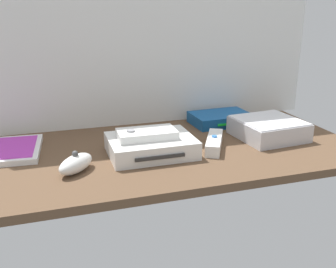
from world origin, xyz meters
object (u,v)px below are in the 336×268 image
Objects in this scene: game_console at (151,146)px; remote_nunchuk at (76,164)px; network_router at (220,119)px; remote_classic_pad at (147,134)px; remote_wand at (214,143)px; game_case at (12,150)px; mini_computer at (269,129)px.

remote_nunchuk reaches higher than game_console.
network_router is (27.59, 18.52, -0.50)cm from game_console.
network_router is 1.27× the size of remote_classic_pad.
remote_classic_pad is at bearing -154.72° from remote_wand.
remote_classic_pad reaches higher than remote_wand.
network_router is at bearing 71.90° from remote_nunchuk.
game_case is at bearing 161.15° from game_console.
remote_classic_pad reaches higher than game_case.
network_router and remote_wand have the same top height.
mini_computer reaches higher than network_router.
remote_wand is 18.34cm from remote_classic_pad.
remote_wand is (16.84, -0.86, -0.69)cm from game_console.
remote_nunchuk reaches higher than game_case.
mini_computer is (34.74, 2.08, 0.44)cm from game_console.
network_router is 52.44cm from remote_nunchuk.
game_console is at bearing 61.12° from remote_nunchuk.
game_case is 1.08× the size of network_router.
game_case is (-33.32, 11.43, -1.44)cm from game_console.
mini_computer is at bearing -3.61° from game_case.
mini_computer is 1.26× the size of remote_classic_pad.
mini_computer reaches higher than game_case.
remote_nunchuk reaches higher than network_router.
game_case is at bearing 161.54° from remote_classic_pad.
game_console is at bearing -154.89° from remote_wand.
game_case is 1.35× the size of remote_wand.
game_console reaches higher than remote_wand.
network_router is 1.25× the size of remote_wand.
mini_computer is 35.98cm from remote_classic_pad.
game_console is 33.23cm from network_router.
game_console is at bearing -14.72° from game_case.
game_case is (-68.06, 9.35, -1.88)cm from mini_computer.
remote_wand is at bearing -121.47° from network_router.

